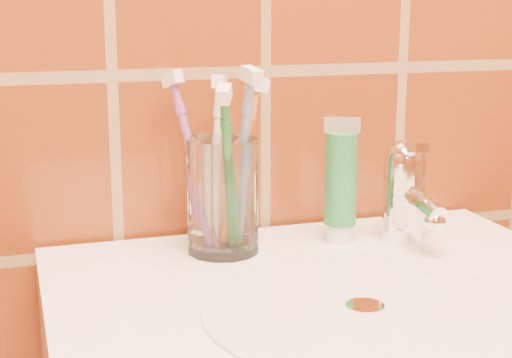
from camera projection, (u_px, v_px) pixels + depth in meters
name	position (u px, v px, depth m)	size (l,w,h in m)	color
glass_tumbler	(223.00, 196.00, 0.87)	(0.08, 0.08, 0.13)	white
toothpaste_tube	(341.00, 184.00, 0.90)	(0.04, 0.04, 0.15)	white
faucet	(406.00, 188.00, 0.91)	(0.05, 0.11, 0.12)	white
toothbrush_0	(241.00, 164.00, 0.85)	(0.04, 0.06, 0.21)	#6885B9
toothbrush_1	(194.00, 164.00, 0.87)	(0.06, 0.08, 0.20)	#854594
toothbrush_2	(217.00, 164.00, 0.88)	(0.04, 0.06, 0.20)	silver
toothbrush_3	(229.00, 175.00, 0.83)	(0.05, 0.07, 0.20)	#1E722C
toothbrush_4	(239.00, 165.00, 0.87)	(0.06, 0.03, 0.20)	orange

